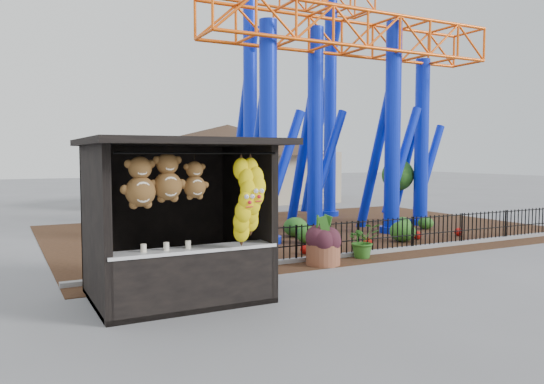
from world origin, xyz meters
name	(u,v)px	position (x,y,z in m)	size (l,w,h in m)	color
ground	(336,293)	(0.00, 0.00, 0.00)	(120.00, 120.00, 0.00)	slate
mulch_bed	(303,230)	(4.00, 8.00, 0.01)	(18.00, 12.00, 0.02)	#331E11
curb	(392,250)	(4.00, 3.00, 0.06)	(18.00, 0.18, 0.12)	gray
prize_booth	(181,222)	(-3.00, 0.88, 1.54)	(3.50, 3.40, 3.12)	black
picket_fence	(416,233)	(4.90, 3.00, 0.50)	(12.20, 0.06, 1.00)	black
roller_coaster	(326,59)	(5.12, 8.23, 6.44)	(11.00, 6.37, 10.82)	#0C24D1
terracotta_planter	(323,254)	(1.26, 2.43, 0.28)	(0.88, 0.88, 0.55)	brown
planter_foliage	(323,231)	(1.26, 2.43, 0.87)	(0.70, 0.70, 0.64)	#33141D
potted_plant	(363,240)	(2.73, 2.70, 0.49)	(0.88, 0.76, 0.97)	#1B5B1A
landscaping	(359,229)	(4.72, 5.56, 0.31)	(7.11, 3.47, 0.67)	#275A1A
pavilion	(228,151)	(6.00, 20.00, 3.07)	(15.00, 15.00, 4.80)	#BFAD8C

